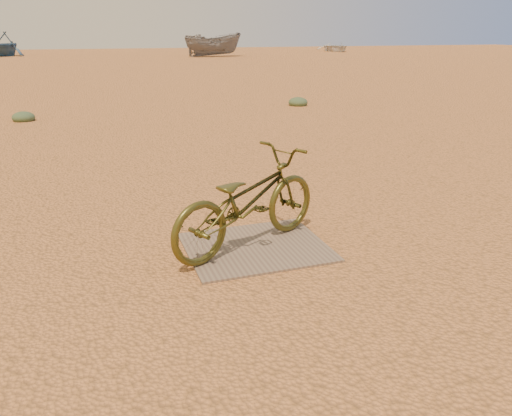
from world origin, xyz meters
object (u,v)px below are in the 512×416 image
object	(u,v)px
plywood_board	(256,247)
boat_far_right	(336,47)
boat_far_left	(5,44)
bicycle	(247,201)
boat_mid_right	(213,45)

from	to	relation	value
plywood_board	boat_far_right	size ratio (longest dim) A/B	0.32
boat_far_left	boat_far_right	distance (m)	30.91
bicycle	boat_far_left	xyz separation A→B (m)	(-7.09, 43.84, 0.49)
plywood_board	boat_far_left	bearing A→B (deg)	99.27
plywood_board	boat_mid_right	bearing A→B (deg)	76.30
bicycle	boat_mid_right	bearing A→B (deg)	-38.78
boat_far_left	boat_far_right	xyz separation A→B (m)	(30.90, 0.11, -0.54)
boat_mid_right	boat_far_right	xyz separation A→B (m)	(14.58, 6.40, -0.49)
boat_mid_right	boat_far_right	size ratio (longest dim) A/B	1.13
plywood_board	boat_far_right	bearing A→B (deg)	61.64
boat_far_right	bicycle	bearing A→B (deg)	-112.18
boat_far_right	boat_far_left	bearing A→B (deg)	-173.52
plywood_board	boat_far_left	size ratio (longest dim) A/B	0.37
bicycle	boat_far_right	xyz separation A→B (m)	(23.82, 43.95, -0.05)
bicycle	boat_far_right	bearing A→B (deg)	-53.41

